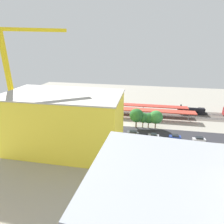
# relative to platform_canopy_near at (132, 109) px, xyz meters

# --- Properties ---
(ground_plane) EXTENTS (174.29, 174.29, 0.00)m
(ground_plane) POSITION_rel_platform_canopy_near_xyz_m (0.79, 11.62, -4.14)
(ground_plane) COLOR #9E998C
(ground_plane) RESTS_ON ground
(rail_bed) EXTENTS (109.11, 15.42, 0.01)m
(rail_bed) POSITION_rel_platform_canopy_near_xyz_m (0.79, -7.63, -4.14)
(rail_bed) COLOR #5B544C
(rail_bed) RESTS_ON ground
(street_asphalt) EXTENTS (109.04, 10.48, 0.01)m
(street_asphalt) POSITION_rel_platform_canopy_near_xyz_m (0.79, 16.55, -4.14)
(street_asphalt) COLOR #2D2D33
(street_asphalt) RESTS_ON ground
(track_rails) EXTENTS (108.92, 8.98, 0.12)m
(track_rails) POSITION_rel_platform_canopy_near_xyz_m (0.79, -7.63, -3.96)
(track_rails) COLOR #9E9EA8
(track_rails) RESTS_ON ground
(platform_canopy_near) EXTENTS (61.91, 5.68, 4.39)m
(platform_canopy_near) POSITION_rel_platform_canopy_near_xyz_m (0.00, 0.00, 0.00)
(platform_canopy_near) COLOR #C63D2D
(platform_canopy_near) RESTS_ON ground
(platform_canopy_far) EXTENTS (45.61, 4.80, 4.58)m
(platform_canopy_far) POSITION_rel_platform_canopy_near_xyz_m (-5.55, -6.57, 0.21)
(platform_canopy_far) COLOR #B73328
(platform_canopy_far) RESTS_ON ground
(locomotive) EXTENTS (15.20, 2.76, 4.87)m
(locomotive) POSITION_rel_platform_canopy_near_xyz_m (-31.49, -10.60, -2.43)
(locomotive) COLOR black
(locomotive) RESTS_ON ground
(freight_coach_far) EXTENTS (17.05, 3.32, 5.90)m
(freight_coach_far) POSITION_rel_platform_canopy_near_xyz_m (19.37, -4.66, -1.06)
(freight_coach_far) COLOR black
(freight_coach_far) RESTS_ON ground
(parked_car_0) EXTENTS (4.79, 2.03, 1.77)m
(parked_car_0) POSITION_rel_platform_canopy_near_xyz_m (-28.03, 20.34, -3.36)
(parked_car_0) COLOR black
(parked_car_0) RESTS_ON ground
(parked_car_1) EXTENTS (4.62, 2.05, 1.73)m
(parked_car_1) POSITION_rel_platform_canopy_near_xyz_m (-19.08, 19.95, -3.37)
(parked_car_1) COLOR black
(parked_car_1) RESTS_ON ground
(parked_car_2) EXTENTS (4.28, 1.94, 1.60)m
(parked_car_2) POSITION_rel_platform_canopy_near_xyz_m (-10.73, 20.50, -3.43)
(parked_car_2) COLOR black
(parked_car_2) RESTS_ON ground
(parked_car_3) EXTENTS (4.78, 1.85, 1.78)m
(parked_car_3) POSITION_rel_platform_canopy_near_xyz_m (-2.29, 19.85, -3.34)
(parked_car_3) COLOR black
(parked_car_3) RESTS_ON ground
(construction_building) EXTENTS (38.83, 20.77, 20.03)m
(construction_building) POSITION_rel_platform_canopy_near_xyz_m (20.36, 34.86, 5.88)
(construction_building) COLOR yellow
(construction_building) RESTS_ON ground
(construction_roof_slab) EXTENTS (39.44, 21.38, 0.40)m
(construction_roof_slab) POSITION_rel_platform_canopy_near_xyz_m (20.36, 34.86, 16.09)
(construction_roof_slab) COLOR #ADA89E
(construction_roof_slab) RESTS_ON construction_building
(tower_crane) EXTENTS (24.29, 16.43, 41.28)m
(tower_crane) POSITION_rel_platform_canopy_near_xyz_m (41.16, 29.00, 20.28)
(tower_crane) COLOR gray
(tower_crane) RESTS_ON ground
(box_truck_0) EXTENTS (8.60, 3.23, 3.26)m
(box_truck_0) POSITION_rel_platform_canopy_near_xyz_m (6.94, 20.00, -2.51)
(box_truck_0) COLOR black
(box_truck_0) RESTS_ON ground
(street_tree_0) EXTENTS (4.50, 4.50, 7.09)m
(street_tree_0) POSITION_rel_platform_canopy_near_xyz_m (-6.03, 12.04, 0.68)
(street_tree_0) COLOR brown
(street_tree_0) RESTS_ON ground
(street_tree_1) EXTENTS (5.94, 5.94, 8.21)m
(street_tree_1) POSITION_rel_platform_canopy_near_xyz_m (-11.57, 11.36, 1.09)
(street_tree_1) COLOR brown
(street_tree_1) RESTS_ON ground
(street_tree_2) EXTENTS (6.14, 6.14, 8.96)m
(street_tree_2) POSITION_rel_platform_canopy_near_xyz_m (-3.06, 12.52, 1.72)
(street_tree_2) COLOR brown
(street_tree_2) RESTS_ON ground
(street_tree_3) EXTENTS (4.63, 4.63, 6.89)m
(street_tree_3) POSITION_rel_platform_canopy_near_xyz_m (-8.50, 11.52, 0.42)
(street_tree_3) COLOR brown
(street_tree_3) RESTS_ON ground
(traffic_light) EXTENTS (0.50, 0.36, 6.89)m
(traffic_light) POSITION_rel_platform_canopy_near_xyz_m (23.49, 20.92, 0.39)
(traffic_light) COLOR #333333
(traffic_light) RESTS_ON ground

